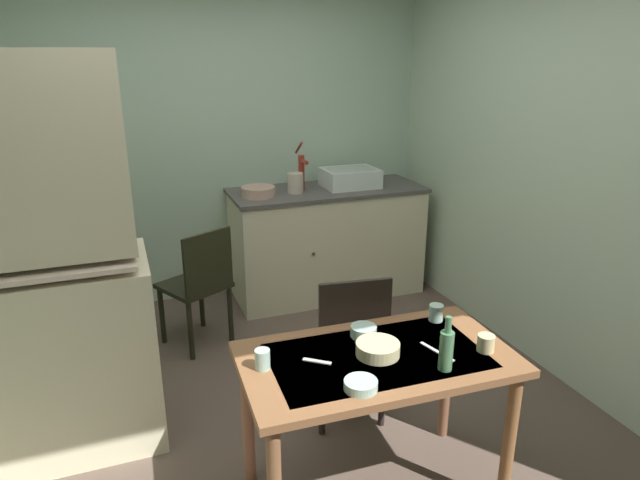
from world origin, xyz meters
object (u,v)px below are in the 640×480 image
serving_bowl_wide (363,331)px  glass_bottle (446,349)px  dining_table (376,376)px  mixing_bowl_counter (258,192)px  hutch_cabinet (32,281)px  chair_far_side (348,344)px  sink_basin (350,178)px  chair_by_counter (199,284)px  hand_pump (302,169)px  mug_dark (486,343)px

serving_bowl_wide → glass_bottle: glass_bottle is taller
dining_table → glass_bottle: bearing=-42.4°
mixing_bowl_counter → hutch_cabinet: bearing=-138.6°
mixing_bowl_counter → chair_far_side: size_ratio=0.29×
sink_basin → mixing_bowl_counter: 0.79m
chair_by_counter → serving_bowl_wide: size_ratio=7.14×
hand_pump → chair_by_counter: hand_pump is taller
dining_table → chair_by_counter: size_ratio=1.39×
hand_pump → chair_far_side: 1.85m
glass_bottle → dining_table: bearing=137.6°
hand_pump → glass_bottle: hand_pump is taller
chair_by_counter → glass_bottle: size_ratio=3.60×
hutch_cabinet → serving_bowl_wide: bearing=-27.0°
mixing_bowl_counter → dining_table: 2.20m
sink_basin → mug_dark: (-0.37, -2.36, -0.22)m
mixing_bowl_counter → chair_by_counter: size_ratio=0.30×
hand_pump → glass_bottle: bearing=-94.9°
hutch_cabinet → chair_far_side: (1.52, -0.35, -0.46)m
glass_bottle → mixing_bowl_counter: bearing=94.3°
chair_far_side → mug_dark: size_ratio=11.86×
mug_dark → hand_pump: bearing=90.9°
hand_pump → glass_bottle: 2.49m
chair_by_counter → hutch_cabinet: bearing=-138.8°
hand_pump → mixing_bowl_counter: 0.42m
hutch_cabinet → chair_far_side: size_ratio=2.23×
chair_far_side → mug_dark: (0.36, -0.69, 0.30)m
chair_far_side → chair_by_counter: (-0.63, 1.13, -0.00)m
chair_by_counter → serving_bowl_wide: bearing=-70.2°
dining_table → chair_far_side: 0.59m
sink_basin → serving_bowl_wide: 2.22m
serving_bowl_wide → dining_table: bearing=-95.2°
sink_basin → mug_dark: bearing=-98.9°
serving_bowl_wide → glass_bottle: (0.20, -0.37, 0.07)m
chair_far_side → glass_bottle: bearing=-81.9°
hand_pump → sink_basin: bearing=-6.4°
dining_table → mixing_bowl_counter: bearing=89.0°
sink_basin → chair_far_side: size_ratio=0.49×
hutch_cabinet → sink_basin: bearing=30.6°
chair_by_counter → chair_far_side: bearing=-60.7°
chair_by_counter → glass_bottle: (0.74, -1.88, 0.36)m
sink_basin → glass_bottle: sink_basin is taller
mug_dark → glass_bottle: glass_bottle is taller
sink_basin → mixing_bowl_counter: (-0.79, -0.05, -0.04)m
mixing_bowl_counter → mug_dark: (0.42, -2.31, -0.18)m
serving_bowl_wide → mug_dark: size_ratio=1.61×
chair_by_counter → mug_dark: (0.99, -1.81, 0.30)m
chair_by_counter → mug_dark: chair_by_counter is taller
hutch_cabinet → serving_bowl_wide: hutch_cabinet is taller
glass_bottle → hand_pump: bearing=85.1°
mixing_bowl_counter → glass_bottle: 2.38m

